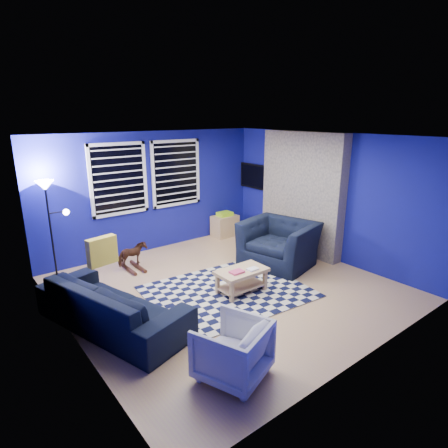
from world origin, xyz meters
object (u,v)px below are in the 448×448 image
Objects in this scene: sofa at (112,304)px; armchair_bent at (232,350)px; armchair_big at (279,244)px; rocking_horse at (132,255)px; tv at (255,176)px; coffee_table at (242,276)px; cabinet at (225,225)px; floor_lamp at (48,199)px.

sofa is 3.14× the size of armchair_bent.
rocking_horse is at bearing -137.02° from armchair_big.
tv is 3.55m from rocking_horse.
coffee_table is (-2.36, -2.27, -1.11)m from tv.
cabinet is (3.05, 4.02, -0.07)m from armchair_bent.
sofa is 4.31m from cabinet.
sofa is 2.08m from coffee_table.
sofa is 2.46m from floor_lamp.
rocking_horse is (-3.36, -0.30, -1.10)m from tv.
cabinet is at bearing -148.02° from armchair_bent.
sofa is 1.98m from rocking_horse.
tv reaches higher than cabinet.
armchair_big is 2.08m from cabinet.
rocking_horse is at bearing -169.37° from cabinet.
cabinet is at bearing 157.76° from armchair_big.
sofa is 4.26× the size of rocking_horse.
armchair_big is at bearing -103.89° from sofa.
tv is at bearing 43.97° from coffee_table.
armchair_bent is at bearing -133.37° from coffee_table.
floor_lamp is at bearing -12.66° from sofa.
cabinet reaches higher than rocking_horse.
floor_lamp is (-1.21, 0.53, 1.14)m from rocking_horse.
armchair_bent is at bearing -128.26° from cabinet.
floor_lamp reaches higher than rocking_horse.
armchair_bent is 3.50m from rocking_horse.
tv is at bearing -82.70° from sofa.
armchair_bent is at bearing -68.95° from armchair_big.
floor_lamp reaches higher than armchair_bent.
armchair_big reaches higher than rocking_horse.
floor_lamp is (-3.85, -0.02, 1.18)m from cabinet.
armchair_big is 2.17× the size of cabinet.
armchair_big is 4.23m from floor_lamp.
tv is 1.85× the size of rocking_horse.
floor_lamp reaches higher than cabinet.
cabinet reaches higher than coffee_table.
floor_lamp is (-2.22, 2.50, 1.15)m from coffee_table.
coffee_table is at bearing -85.10° from armchair_big.
sofa is at bearing -85.94° from floor_lamp.
armchair_big reaches higher than cabinet.
sofa reaches higher than rocking_horse.
armchair_big is (3.41, 0.17, 0.09)m from sofa.
cabinet is (3.69, 2.22, -0.07)m from sofa.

